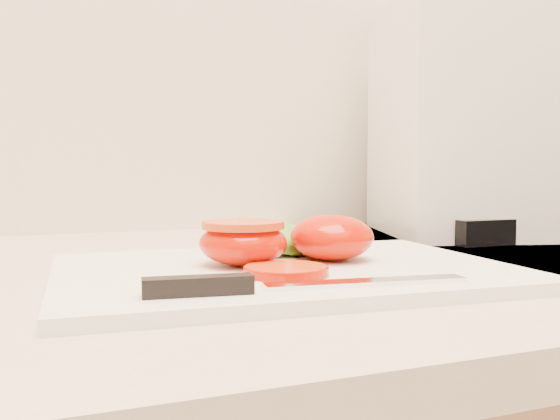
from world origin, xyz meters
name	(u,v)px	position (x,y,z in m)	size (l,w,h in m)	color
cutting_board	(285,272)	(-0.01, 1.58, 0.94)	(0.36, 0.26, 0.01)	white
tomato_half_dome	(332,237)	(0.04, 1.60, 0.96)	(0.07, 0.07, 0.04)	red
tomato_half_cut	(243,241)	(-0.04, 1.60, 0.96)	(0.07, 0.07, 0.04)	red
tomato_slice_0	(286,271)	(-0.03, 1.54, 0.94)	(0.06, 0.06, 0.01)	orange
lettuce_leaf_0	(288,239)	(0.03, 1.66, 0.95)	(0.11, 0.08, 0.02)	#74B32F
knife	(268,284)	(-0.06, 1.49, 0.94)	(0.22, 0.04, 0.01)	silver
appliance	(462,122)	(0.34, 1.81, 1.08)	(0.20, 0.25, 0.30)	white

